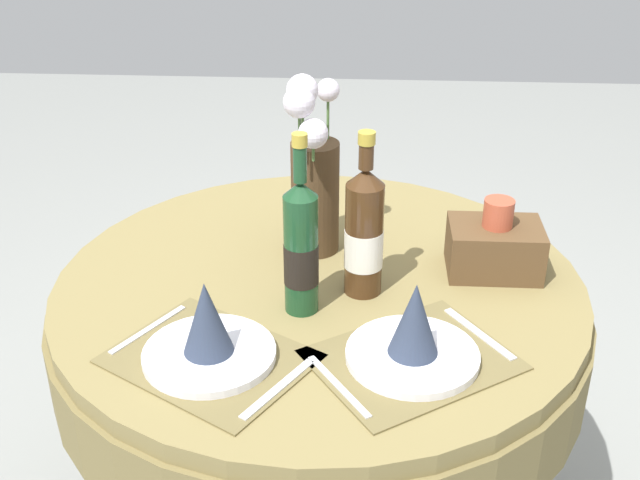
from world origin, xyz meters
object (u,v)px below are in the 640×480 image
Objects in this scene: flower_vase at (314,177)px; wine_bottle_right at (364,232)px; woven_basket_side_right at (495,246)px; place_setting_left at (208,338)px; dining_table at (319,332)px; wine_bottle_left at (301,247)px; place_setting_right at (413,339)px.

flower_vase is 0.20m from wine_bottle_right.
flower_vase is 0.41m from woven_basket_side_right.
place_setting_left is 0.38m from wine_bottle_right.
dining_table is at bearing 58.46° from place_setting_left.
wine_bottle_right is 1.77× the size of woven_basket_side_right.
wine_bottle_left is at bearing -156.16° from woven_basket_side_right.
woven_basket_side_right is at bearing 19.68° from wine_bottle_right.
place_setting_right is 0.38m from woven_basket_side_right.
wine_bottle_left reaches higher than place_setting_right.
place_setting_left is 0.46m from flower_vase.
flower_vase is at bearing 124.72° from wine_bottle_right.
place_setting_left is 1.01× the size of flower_vase.
flower_vase is at bearing 68.90° from place_setting_left.
place_setting_right is (0.36, 0.02, 0.00)m from place_setting_left.
place_setting_left is 1.23× the size of wine_bottle_right.
place_setting_left is (-0.18, -0.29, 0.18)m from dining_table.
place_setting_right is at bearing -68.68° from wine_bottle_right.
wine_bottle_right is at bearing 111.32° from place_setting_right.
woven_basket_side_right is (0.55, 0.35, 0.01)m from place_setting_left.
place_setting_right is 1.02× the size of flower_vase.
flower_vase reaches higher than woven_basket_side_right.
wine_bottle_right is 0.30m from woven_basket_side_right.
flower_vase reaches higher than wine_bottle_right.
wine_bottle_right is at bearing -160.32° from woven_basket_side_right.
flower_vase is 0.24m from wine_bottle_left.
place_setting_left is at bearing -121.54° from dining_table.
flower_vase is at bearing 99.07° from dining_table.
flower_vase is (0.16, 0.41, 0.13)m from place_setting_left.
woven_basket_side_right is (0.19, 0.34, 0.01)m from place_setting_right.
wine_bottle_left is 1.89× the size of woven_basket_side_right.
place_setting_left is 1.16× the size of wine_bottle_left.
woven_basket_side_right is at bearing 32.82° from place_setting_left.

